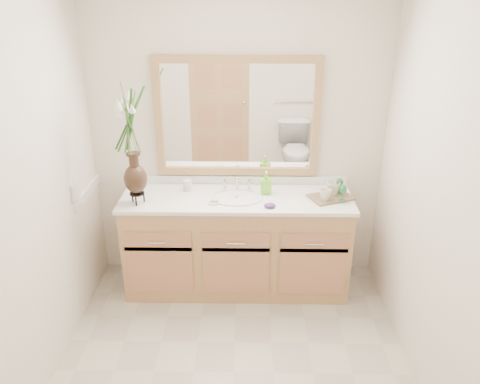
{
  "coord_description": "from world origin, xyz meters",
  "views": [
    {
      "loc": [
        0.09,
        -2.37,
        2.37
      ],
      "look_at": [
        0.03,
        0.65,
        1.03
      ],
      "focal_mm": 35.0,
      "sensor_mm": 36.0,
      "label": 1
    }
  ],
  "objects_px": {
    "tumbler": "(187,185)",
    "soap_bottle": "(266,183)",
    "flower_vase": "(131,131)",
    "tray": "(330,197)"
  },
  "relations": [
    {
      "from": "tumbler",
      "to": "soap_bottle",
      "type": "distance_m",
      "value": 0.64
    },
    {
      "from": "flower_vase",
      "to": "tray",
      "type": "relative_size",
      "value": 2.59
    },
    {
      "from": "flower_vase",
      "to": "soap_bottle",
      "type": "distance_m",
      "value": 1.13
    },
    {
      "from": "flower_vase",
      "to": "tumbler",
      "type": "xyz_separation_m",
      "value": [
        0.35,
        0.25,
        -0.53
      ]
    },
    {
      "from": "tumbler",
      "to": "tray",
      "type": "relative_size",
      "value": 0.28
    },
    {
      "from": "tumbler",
      "to": "tray",
      "type": "bearing_deg",
      "value": -6.78
    },
    {
      "from": "tumbler",
      "to": "flower_vase",
      "type": "bearing_deg",
      "value": -144.49
    },
    {
      "from": "flower_vase",
      "to": "tumbler",
      "type": "bearing_deg",
      "value": 35.51
    },
    {
      "from": "soap_bottle",
      "to": "tray",
      "type": "bearing_deg",
      "value": -13.37
    },
    {
      "from": "tray",
      "to": "soap_bottle",
      "type": "bearing_deg",
      "value": 146.57
    }
  ]
}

